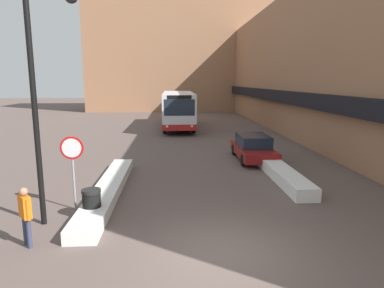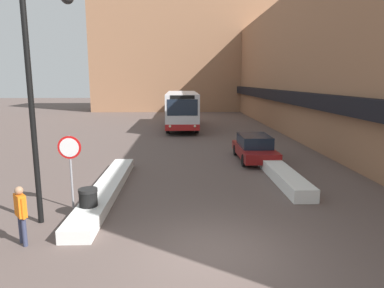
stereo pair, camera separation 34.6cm
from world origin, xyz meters
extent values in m
plane|color=brown|center=(0.00, 0.00, 0.00)|extent=(160.00, 160.00, 0.00)
cube|color=#996B4C|center=(10.00, 24.00, 5.44)|extent=(5.00, 60.00, 10.87)
cube|color=black|center=(7.25, 24.00, 3.05)|extent=(0.50, 60.00, 0.90)
cube|color=#996B4C|center=(0.00, 43.35, 8.19)|extent=(26.00, 8.00, 16.38)
cube|color=silver|center=(-3.60, 4.77, 0.20)|extent=(0.90, 8.34, 0.39)
cube|color=silver|center=(3.60, 6.71, 0.25)|extent=(0.90, 6.67, 0.50)
cube|color=silver|center=(-0.63, 23.20, 1.84)|extent=(2.64, 10.22, 2.73)
cube|color=red|center=(-0.63, 23.20, 0.71)|extent=(2.66, 10.24, 0.48)
cube|color=#192333|center=(-0.63, 23.20, 2.22)|extent=(2.67, 9.40, 0.75)
cube|color=#192333|center=(-0.63, 18.08, 2.25)|extent=(2.33, 0.03, 1.23)
cube|color=black|center=(-0.63, 18.08, 3.03)|extent=(1.85, 0.03, 0.28)
sphere|color=#F2EAC6|center=(-1.58, 18.07, 0.82)|extent=(0.20, 0.20, 0.20)
sphere|color=#F2EAC6|center=(0.33, 18.07, 0.82)|extent=(0.20, 0.20, 0.20)
cylinder|color=black|center=(-1.83, 20.03, 0.56)|extent=(0.28, 1.12, 1.12)
cylinder|color=black|center=(0.58, 20.03, 0.56)|extent=(0.28, 1.12, 1.12)
cylinder|color=black|center=(-1.83, 26.36, 0.56)|extent=(0.28, 1.12, 1.12)
cylinder|color=black|center=(0.58, 26.36, 0.56)|extent=(0.28, 1.12, 1.12)
cube|color=maroon|center=(3.20, 10.11, 0.50)|extent=(1.76, 4.28, 0.50)
cube|color=#192333|center=(3.20, 10.22, 1.06)|extent=(1.55, 2.36, 0.61)
cylinder|color=black|center=(4.00, 8.78, 0.31)|extent=(0.20, 0.62, 0.62)
cylinder|color=black|center=(2.40, 8.78, 0.31)|extent=(0.20, 0.62, 0.62)
cylinder|color=black|center=(4.00, 11.44, 0.31)|extent=(0.20, 0.62, 0.62)
cylinder|color=black|center=(2.40, 11.44, 0.31)|extent=(0.20, 0.62, 0.62)
cylinder|color=gray|center=(-4.42, 3.28, 1.24)|extent=(0.07, 0.07, 2.48)
cylinder|color=red|center=(-4.42, 3.26, 2.10)|extent=(0.76, 0.03, 0.76)
cylinder|color=white|center=(-4.42, 3.25, 2.10)|extent=(0.62, 0.01, 0.62)
cylinder|color=black|center=(-5.04, 2.13, 3.38)|extent=(0.16, 0.16, 6.77)
cylinder|color=#333851|center=(-5.02, 0.81, 0.39)|extent=(0.12, 0.12, 0.78)
cylinder|color=#333851|center=(-4.84, 0.60, 0.39)|extent=(0.12, 0.12, 0.78)
cube|color=orange|center=(-4.93, 0.70, 1.08)|extent=(0.42, 0.45, 0.59)
sphere|color=#9E7556|center=(-4.93, 0.70, 1.48)|extent=(0.22, 0.22, 0.22)
cylinder|color=orange|center=(-5.07, 0.86, 1.05)|extent=(0.09, 0.09, 0.55)
cylinder|color=orange|center=(-4.79, 0.54, 1.05)|extent=(0.09, 0.09, 0.55)
cylinder|color=black|center=(-3.67, 2.43, 0.42)|extent=(0.56, 0.56, 0.85)
cylinder|color=black|center=(-3.67, 2.43, 0.90)|extent=(0.59, 0.59, 0.10)
camera|label=1|loc=(-1.14, -7.80, 4.24)|focal=32.00mm
camera|label=2|loc=(-0.79, -7.81, 4.24)|focal=32.00mm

